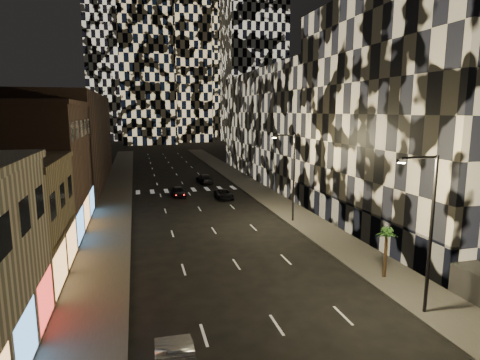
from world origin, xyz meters
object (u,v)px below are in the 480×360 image
streetlight_far (292,171)px  car_dark_midlane (178,192)px  palm_tree (387,236)px  streetlight_near (428,224)px  car_dark_rightlane (224,194)px  car_dark_oncoming (205,179)px

streetlight_far → car_dark_midlane: (-10.04, 15.60, -4.66)m
car_dark_midlane → palm_tree: bearing=-75.8°
streetlight_near → car_dark_rightlane: streetlight_near is taller
streetlight_near → car_dark_rightlane: size_ratio=2.05×
palm_tree → streetlight_near: bearing=-100.9°
streetlight_near → car_dark_rightlane: 33.31m
streetlight_far → car_dark_midlane: streetlight_far is taller
streetlight_far → palm_tree: size_ratio=2.55×
car_dark_rightlane → car_dark_oncoming: bearing=91.9°
streetlight_near → streetlight_far: bearing=90.0°
streetlight_near → palm_tree: 5.48m
car_dark_oncoming → car_dark_rightlane: (0.50, -12.38, -0.10)m
streetlight_near → palm_tree: (0.94, 4.89, -2.30)m
streetlight_far → palm_tree: bearing=-86.4°
car_dark_oncoming → palm_tree: palm_tree is taller
car_dark_oncoming → palm_tree: 40.66m
car_dark_oncoming → car_dark_rightlane: 12.39m
streetlight_near → car_dark_rightlane: (-4.35, 32.68, -4.74)m
streetlight_far → car_dark_rightlane: (-4.35, 12.68, -4.74)m
car_dark_midlane → palm_tree: size_ratio=1.15×
car_dark_rightlane → palm_tree: bearing=-79.6°
streetlight_far → car_dark_oncoming: streetlight_far is taller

